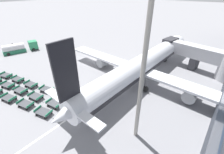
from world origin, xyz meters
TOP-DOWN VIEW (x-y plane):
  - ground_plane at (0.00, 0.00)m, footprint 500.00×500.00m
  - jet_bridge at (24.91, 10.92)m, footprint 17.42×6.31m
  - airplane at (15.92, -1.56)m, footprint 39.11×41.75m
  - fuel_tanker_primary at (-21.43, -11.10)m, footprint 5.13×9.99m
  - baggage_dolly_row_near_col_c at (1.36, -22.41)m, footprint 3.31×2.07m
  - baggage_dolly_row_near_col_d at (5.33, -21.25)m, footprint 3.31×2.11m
  - baggage_dolly_row_near_col_e at (9.42, -20.33)m, footprint 3.31×2.11m
  - baggage_dolly_row_mid_a_col_b at (-3.29, -20.92)m, footprint 3.31×2.12m
  - baggage_dolly_row_mid_a_col_c at (0.58, -20.08)m, footprint 3.30×1.98m
  - baggage_dolly_row_mid_a_col_d at (4.66, -19.17)m, footprint 3.30×1.94m
  - baggage_dolly_row_mid_a_col_e at (8.93, -18.11)m, footprint 3.30×1.95m
  - baggage_dolly_row_mid_b_col_a at (-7.81, -19.64)m, footprint 3.31×2.13m
  - baggage_dolly_row_mid_b_col_b at (-4.05, -18.70)m, footprint 3.30×1.96m
  - baggage_dolly_row_mid_b_col_c at (0.14, -17.89)m, footprint 3.30×1.94m
  - baggage_dolly_row_mid_b_col_d at (4.17, -16.77)m, footprint 3.30×2.15m
  - baggage_dolly_row_mid_b_col_e at (8.38, -15.86)m, footprint 3.30×2.17m
  - apron_light_mast at (22.52, -14.38)m, footprint 2.00×0.70m
  - stand_guidance_stripe at (13.25, -10.34)m, footprint 0.91×34.14m

SIDE VIEW (x-z plane):
  - ground_plane at x=0.00m, z-range 0.00..0.00m
  - stand_guidance_stripe at x=13.25m, z-range 0.00..0.01m
  - baggage_dolly_row_near_col_c at x=1.36m, z-range 0.01..0.93m
  - baggage_dolly_row_near_col_d at x=5.33m, z-range 0.01..0.93m
  - baggage_dolly_row_near_col_e at x=9.42m, z-range 0.01..0.93m
  - baggage_dolly_row_mid_a_col_b at x=-3.29m, z-range 0.01..0.93m
  - baggage_dolly_row_mid_a_col_c at x=0.58m, z-range 0.01..0.93m
  - baggage_dolly_row_mid_a_col_d at x=4.66m, z-range 0.01..0.93m
  - baggage_dolly_row_mid_a_col_e at x=8.93m, z-range 0.01..0.93m
  - baggage_dolly_row_mid_b_col_a at x=-7.81m, z-range 0.01..0.93m
  - baggage_dolly_row_mid_b_col_b at x=-4.05m, z-range 0.01..0.93m
  - baggage_dolly_row_mid_b_col_c at x=0.14m, z-range 0.01..0.93m
  - baggage_dolly_row_mid_b_col_d at x=4.17m, z-range 0.01..0.93m
  - baggage_dolly_row_mid_b_col_e at x=8.38m, z-range 0.01..0.93m
  - fuel_tanker_primary at x=-21.43m, z-range -0.21..2.81m
  - airplane at x=15.92m, z-range -2.83..9.90m
  - jet_bridge at x=24.91m, z-range 0.62..6.67m
  - apron_light_mast at x=22.52m, z-range 1.94..28.26m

